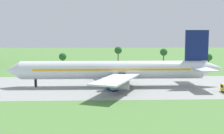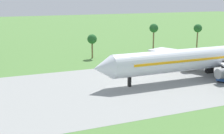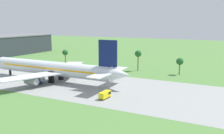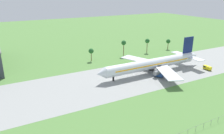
% 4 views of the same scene
% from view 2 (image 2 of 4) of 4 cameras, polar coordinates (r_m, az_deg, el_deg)
% --- Properties ---
extents(ground_plane, '(600.00, 600.00, 0.00)m').
position_cam_2_polar(ground_plane, '(82.67, 2.65, -3.47)').
color(ground_plane, '#517F3D').
extents(taxiway_strip, '(320.00, 44.00, 0.02)m').
position_cam_2_polar(taxiway_strip, '(82.66, 2.65, -3.46)').
color(taxiway_strip, gray).
rests_on(taxiway_strip, ground_plane).
extents(jet_airliner, '(75.00, 52.38, 19.37)m').
position_cam_2_polar(jet_airliner, '(96.30, 18.25, 1.71)').
color(jet_airliner, silver).
rests_on(jet_airliner, ground_plane).
extents(palm_tree_row, '(74.85, 3.60, 12.15)m').
position_cam_2_polar(palm_tree_row, '(134.53, 11.29, 6.27)').
color(palm_tree_row, brown).
rests_on(palm_tree_row, ground_plane).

